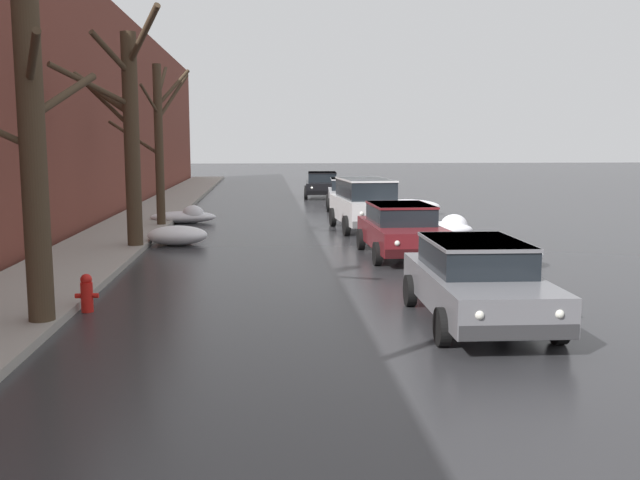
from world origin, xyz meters
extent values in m
cube|color=gray|center=(-6.14, 18.00, 0.08)|extent=(2.61, 80.00, 0.15)
cube|color=brown|center=(-7.94, 18.00, 4.46)|extent=(0.60, 80.00, 8.92)
cube|color=black|center=(-7.65, 31.85, 1.53)|extent=(0.08, 1.10, 1.60)
ellipsoid|color=white|center=(-4.03, 18.18, 0.29)|extent=(1.81, 1.19, 0.59)
ellipsoid|color=white|center=(-3.89, 18.11, 0.21)|extent=(0.50, 0.41, 0.41)
ellipsoid|color=white|center=(-4.22, 18.31, 0.28)|extent=(0.68, 0.57, 0.57)
ellipsoid|color=white|center=(4.69, 26.49, 0.33)|extent=(2.89, 1.29, 0.66)
ellipsoid|color=white|center=(4.24, 26.67, 0.26)|extent=(0.63, 0.53, 0.53)
ellipsoid|color=white|center=(-4.52, 24.15, 0.23)|extent=(2.51, 1.11, 0.45)
ellipsoid|color=white|center=(-4.12, 24.01, 0.35)|extent=(0.83, 0.69, 0.69)
ellipsoid|color=white|center=(4.54, 13.74, 0.30)|extent=(2.06, 1.39, 0.60)
ellipsoid|color=white|center=(4.13, 13.56, 0.34)|extent=(0.82, 0.68, 0.68)
ellipsoid|color=white|center=(4.24, 19.25, 0.26)|extent=(2.31, 1.19, 0.52)
ellipsoid|color=white|center=(4.67, 19.35, 0.23)|extent=(0.56, 0.47, 0.47)
ellipsoid|color=white|center=(4.83, 19.41, 0.37)|extent=(0.89, 0.74, 0.74)
cylinder|color=#423323|center=(-5.10, 8.50, 3.31)|extent=(0.42, 0.42, 6.62)
cylinder|color=#423323|center=(-4.83, 7.84, 4.35)|extent=(0.69, 1.41, 0.73)
cylinder|color=#423323|center=(-4.81, 9.40, 3.90)|extent=(0.73, 1.91, 0.93)
cylinder|color=#423323|center=(-5.10, 17.21, 3.06)|extent=(0.44, 0.44, 6.12)
cylinder|color=#423323|center=(-4.58, 16.46, 5.91)|extent=(1.25, 1.70, 1.47)
cylinder|color=#423323|center=(-5.45, 16.57, 5.45)|extent=(0.88, 1.44, 1.07)
cylinder|color=#423323|center=(-5.96, 17.61, 4.46)|extent=(1.88, 1.02, 1.31)
cylinder|color=#423323|center=(-5.96, 16.36, 4.59)|extent=(1.85, 1.84, 1.08)
cylinder|color=#423323|center=(-5.89, 17.76, 4.19)|extent=(1.70, 1.25, 1.49)
cylinder|color=#423323|center=(-5.10, 22.43, 2.90)|extent=(0.31, 0.31, 5.81)
cylinder|color=#423323|center=(-5.29, 21.84, 4.55)|extent=(0.49, 1.27, 1.00)
cylinder|color=#423323|center=(-4.65, 23.12, 4.73)|extent=(1.06, 1.53, 1.75)
cylinder|color=#423323|center=(-5.06, 23.27, 5.21)|extent=(0.21, 1.77, 1.34)
cylinder|color=#423323|center=(-4.62, 23.00, 5.03)|extent=(1.13, 1.30, 1.42)
cylinder|color=#423323|center=(-6.08, 23.04, 3.25)|extent=(2.06, 1.35, 1.28)
cube|color=slate|center=(2.25, 8.33, 0.60)|extent=(1.86, 4.37, 0.60)
cube|color=black|center=(2.25, 8.54, 1.16)|extent=(1.57, 2.28, 0.52)
cube|color=slate|center=(2.25, 8.54, 1.39)|extent=(1.61, 2.33, 0.06)
cube|color=#303032|center=(2.21, 6.21, 0.42)|extent=(1.74, 0.15, 0.22)
cube|color=#303032|center=(2.29, 10.44, 0.42)|extent=(1.74, 0.15, 0.22)
cylinder|color=black|center=(3.13, 6.97, 0.30)|extent=(0.19, 0.60, 0.60)
cylinder|color=black|center=(1.31, 7.00, 0.30)|extent=(0.19, 0.60, 0.60)
cylinder|color=black|center=(3.18, 9.65, 0.30)|extent=(0.19, 0.60, 0.60)
cylinder|color=black|center=(1.37, 9.69, 0.30)|extent=(0.19, 0.60, 0.60)
sphere|color=silver|center=(2.78, 6.17, 0.68)|extent=(0.14, 0.14, 0.14)
sphere|color=silver|center=(1.63, 6.19, 0.68)|extent=(0.14, 0.14, 0.14)
cube|color=maroon|center=(2.33, 15.52, 0.60)|extent=(1.87, 4.36, 0.60)
cube|color=black|center=(2.33, 15.73, 1.16)|extent=(1.58, 2.28, 0.52)
cube|color=maroon|center=(2.33, 15.73, 1.39)|extent=(1.62, 2.33, 0.06)
cube|color=black|center=(2.38, 13.40, 0.42)|extent=(1.75, 0.16, 0.22)
cube|color=black|center=(2.29, 17.63, 0.42)|extent=(1.75, 0.16, 0.22)
cylinder|color=black|center=(3.27, 14.20, 0.30)|extent=(0.19, 0.60, 0.60)
cylinder|color=black|center=(1.45, 14.16, 0.30)|extent=(0.19, 0.60, 0.60)
cylinder|color=black|center=(3.22, 16.88, 0.30)|extent=(0.19, 0.60, 0.60)
cylinder|color=black|center=(1.39, 16.84, 0.30)|extent=(0.19, 0.60, 0.60)
sphere|color=silver|center=(2.96, 13.39, 0.68)|extent=(0.14, 0.14, 0.14)
sphere|color=silver|center=(1.80, 13.36, 0.68)|extent=(0.14, 0.14, 0.14)
cube|color=silver|center=(2.15, 21.32, 0.74)|extent=(2.13, 4.55, 0.80)
cube|color=black|center=(2.15, 21.36, 1.48)|extent=(1.78, 3.21, 0.68)
cube|color=silver|center=(2.15, 21.36, 1.79)|extent=(1.82, 3.27, 0.06)
cube|color=slate|center=(2.30, 19.16, 0.46)|extent=(1.79, 0.24, 0.22)
cube|color=slate|center=(2.00, 23.48, 0.46)|extent=(1.79, 0.24, 0.22)
cylinder|color=black|center=(3.18, 20.01, 0.34)|extent=(0.23, 0.69, 0.68)
cylinder|color=black|center=(1.32, 19.88, 0.34)|extent=(0.23, 0.69, 0.68)
cylinder|color=black|center=(2.98, 22.76, 0.34)|extent=(0.23, 0.69, 0.68)
cylinder|color=black|center=(1.13, 22.63, 0.34)|extent=(0.23, 0.69, 0.68)
sphere|color=silver|center=(2.90, 19.17, 0.82)|extent=(0.14, 0.14, 0.14)
sphere|color=silver|center=(1.72, 19.09, 0.82)|extent=(0.14, 0.14, 0.14)
cube|color=#B7B7BC|center=(2.42, 29.27, 0.60)|extent=(1.94, 3.97, 0.60)
cube|color=black|center=(2.43, 29.47, 1.16)|extent=(1.57, 2.10, 0.52)
cube|color=#B7B7BC|center=(2.43, 29.47, 1.39)|extent=(1.61, 2.15, 0.06)
cube|color=#525254|center=(2.29, 27.40, 0.42)|extent=(1.63, 0.24, 0.22)
cube|color=#525254|center=(2.56, 31.15, 0.42)|extent=(1.63, 0.24, 0.22)
cylinder|color=black|center=(3.18, 28.02, 0.30)|extent=(0.22, 0.61, 0.60)
cylinder|color=black|center=(1.49, 28.14, 0.30)|extent=(0.22, 0.61, 0.60)
cylinder|color=black|center=(3.36, 30.41, 0.30)|extent=(0.22, 0.61, 0.60)
cylinder|color=black|center=(1.66, 30.53, 0.30)|extent=(0.22, 0.61, 0.60)
sphere|color=silver|center=(2.82, 27.33, 0.68)|extent=(0.14, 0.14, 0.14)
sphere|color=silver|center=(1.75, 27.41, 0.68)|extent=(0.14, 0.14, 0.14)
cube|color=black|center=(1.84, 36.19, 0.60)|extent=(2.05, 4.32, 0.60)
cube|color=black|center=(1.85, 36.40, 1.16)|extent=(1.67, 2.28, 0.52)
cube|color=black|center=(1.85, 36.40, 1.39)|extent=(1.71, 2.33, 0.06)
cube|color=black|center=(1.70, 34.14, 0.42)|extent=(1.75, 0.23, 0.22)
cube|color=black|center=(1.97, 38.25, 0.42)|extent=(1.75, 0.23, 0.22)
cylinder|color=black|center=(2.66, 34.83, 0.30)|extent=(0.22, 0.61, 0.60)
cylinder|color=black|center=(0.85, 34.95, 0.30)|extent=(0.22, 0.61, 0.60)
cylinder|color=black|center=(2.83, 37.44, 0.30)|extent=(0.22, 0.61, 0.60)
cylinder|color=black|center=(1.01, 37.56, 0.30)|extent=(0.22, 0.61, 0.60)
sphere|color=silver|center=(2.28, 34.08, 0.68)|extent=(0.14, 0.14, 0.14)
sphere|color=silver|center=(1.13, 34.15, 0.68)|extent=(0.14, 0.14, 0.14)
cylinder|color=red|center=(-4.65, 9.67, 0.28)|extent=(0.22, 0.22, 0.55)
sphere|color=red|center=(-4.65, 9.67, 0.61)|extent=(0.21, 0.21, 0.21)
cylinder|color=red|center=(-4.81, 9.67, 0.30)|extent=(0.10, 0.09, 0.09)
cylinder|color=red|center=(-4.49, 9.67, 0.30)|extent=(0.10, 0.09, 0.09)
camera|label=1|loc=(-1.38, -3.38, 3.10)|focal=39.87mm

